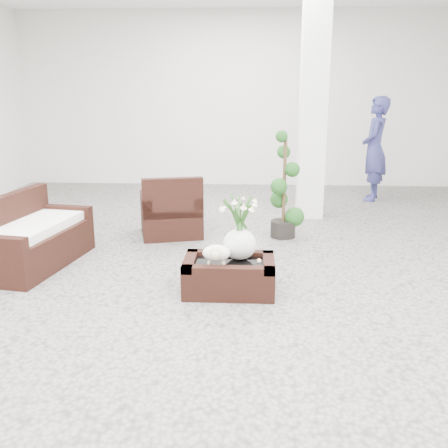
# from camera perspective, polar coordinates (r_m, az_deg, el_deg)

# --- Properties ---
(ground) EXTENTS (11.00, 11.00, 0.00)m
(ground) POSITION_cam_1_polar(r_m,az_deg,el_deg) (5.63, 0.06, -5.84)
(ground) COLOR gray
(ground) RESTS_ON ground
(column) EXTENTS (0.40, 0.40, 3.50)m
(column) POSITION_cam_1_polar(r_m,az_deg,el_deg) (8.12, 9.89, 12.98)
(column) COLOR white
(column) RESTS_ON ground
(coffee_table) EXTENTS (0.90, 0.60, 0.31)m
(coffee_table) POSITION_cam_1_polar(r_m,az_deg,el_deg) (5.18, 0.57, -5.88)
(coffee_table) COLOR black
(coffee_table) RESTS_ON ground
(sheep_figurine) EXTENTS (0.28, 0.23, 0.21)m
(sheep_figurine) POSITION_cam_1_polar(r_m,az_deg,el_deg) (5.01, -0.85, -3.47)
(sheep_figurine) COLOR white
(sheep_figurine) RESTS_ON coffee_table
(planter_narcissus) EXTENTS (0.44, 0.44, 0.80)m
(planter_narcissus) POSITION_cam_1_polar(r_m,az_deg,el_deg) (5.11, 1.76, 0.34)
(planter_narcissus) COLOR white
(planter_narcissus) RESTS_ON coffee_table
(tealight) EXTENTS (0.04, 0.04, 0.03)m
(tealight) POSITION_cam_1_polar(r_m,az_deg,el_deg) (5.14, 3.94, -4.07)
(tealight) COLOR white
(tealight) RESTS_ON coffee_table
(armchair) EXTENTS (0.97, 0.95, 0.86)m
(armchair) POSITION_cam_1_polar(r_m,az_deg,el_deg) (7.14, -5.95, 2.15)
(armchair) COLOR black
(armchair) RESTS_ON ground
(loveseat) EXTENTS (0.97, 1.63, 0.82)m
(loveseat) POSITION_cam_1_polar(r_m,az_deg,el_deg) (6.25, -20.44, -0.76)
(loveseat) COLOR black
(loveseat) RESTS_ON ground
(topiary) EXTENTS (0.38, 0.38, 1.43)m
(topiary) POSITION_cam_1_polar(r_m,az_deg,el_deg) (6.97, 6.71, 4.22)
(topiary) COLOR #194315
(topiary) RESTS_ON ground
(shopper) EXTENTS (0.62, 0.77, 1.85)m
(shopper) POSITION_cam_1_polar(r_m,az_deg,el_deg) (9.68, 16.40, 7.99)
(shopper) COLOR navy
(shopper) RESTS_ON ground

